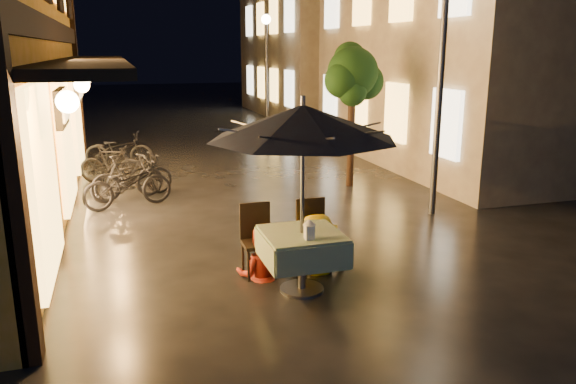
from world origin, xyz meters
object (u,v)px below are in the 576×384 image
object	(u,v)px
cafe_table	(302,247)
patio_umbrella	(303,122)
person_orange	(260,229)
bicycle_0	(127,184)
streetlamp_near	(442,53)
table_lantern	(309,228)
person_yellow	(318,216)

from	to	relation	value
cafe_table	patio_umbrella	size ratio (longest dim) A/B	0.40
cafe_table	person_orange	world-z (taller)	person_orange
person_orange	bicycle_0	bearing A→B (deg)	-51.75
streetlamp_near	person_orange	world-z (taller)	streetlamp_near
table_lantern	bicycle_0	size ratio (longest dim) A/B	0.14
cafe_table	patio_umbrella	world-z (taller)	patio_umbrella
patio_umbrella	bicycle_0	xyz separation A→B (m)	(-2.00, 4.69, -1.69)
person_yellow	bicycle_0	size ratio (longest dim) A/B	0.91
cafe_table	patio_umbrella	distance (m)	1.56
person_orange	person_yellow	size ratio (longest dim) A/B	0.86
cafe_table	bicycle_0	distance (m)	5.09
table_lantern	patio_umbrella	bearing A→B (deg)	90.00
cafe_table	person_orange	size ratio (longest dim) A/B	0.73
table_lantern	person_yellow	bearing A→B (deg)	63.77
person_yellow	bicycle_0	distance (m)	4.79
patio_umbrella	bicycle_0	distance (m)	5.37
patio_umbrella	cafe_table	bearing A→B (deg)	-90.00
cafe_table	table_lantern	xyz separation A→B (m)	(0.00, -0.27, 0.33)
bicycle_0	table_lantern	bearing A→B (deg)	-174.08
cafe_table	bicycle_0	bearing A→B (deg)	113.08
streetlamp_near	person_orange	distance (m)	4.84
table_lantern	person_yellow	world-z (taller)	person_yellow
cafe_table	table_lantern	distance (m)	0.43
patio_umbrella	person_orange	size ratio (longest dim) A/B	1.82
bicycle_0	cafe_table	bearing A→B (deg)	-172.94
cafe_table	person_orange	distance (m)	0.72
streetlamp_near	person_yellow	size ratio (longest dim) A/B	2.68
cafe_table	person_yellow	bearing A→B (deg)	53.83
cafe_table	bicycle_0	xyz separation A→B (m)	(-2.00, 4.69, -0.13)
patio_umbrella	person_yellow	distance (m)	1.52
table_lantern	person_yellow	size ratio (longest dim) A/B	0.16
streetlamp_near	bicycle_0	distance (m)	6.31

